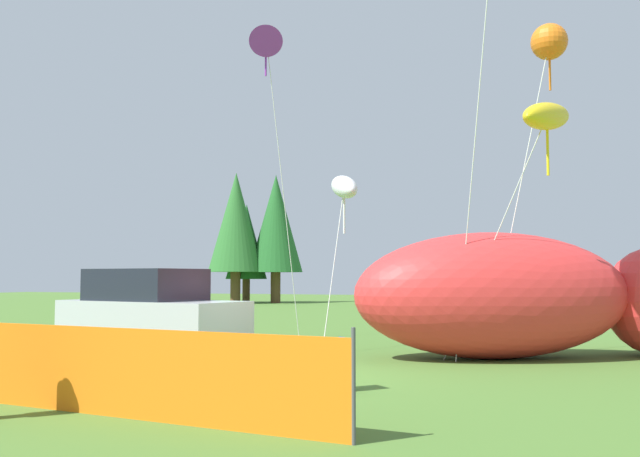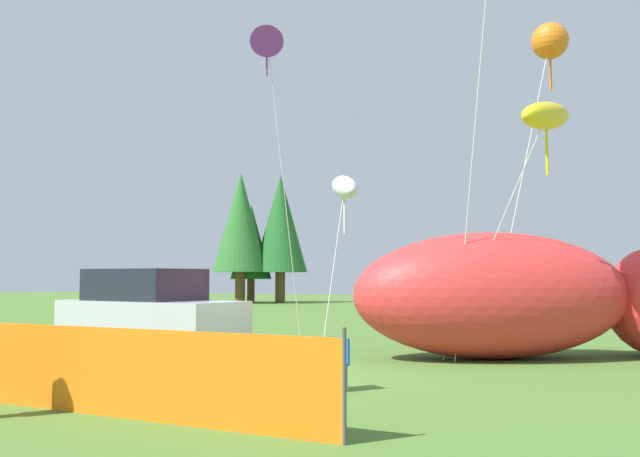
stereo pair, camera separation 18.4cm
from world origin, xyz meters
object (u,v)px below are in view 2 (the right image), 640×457
object	(u,v)px
kite_white_ghost	(344,187)
kite_yellow_hero	(546,116)
kite_orange_flower	(550,42)
inflatable_cat	(530,300)
parked_car	(150,318)
folding_chair	(336,359)
kite_purple_delta	(267,35)

from	to	relation	value
kite_white_ghost	kite_yellow_hero	size ratio (longest dim) A/B	0.82
kite_orange_flower	inflatable_cat	bearing A→B (deg)	-103.85
parked_car	kite_orange_flower	size ratio (longest dim) A/B	0.50
parked_car	kite_white_ghost	bearing A→B (deg)	77.73
folding_chair	kite_orange_flower	size ratio (longest dim) A/B	0.10
kite_yellow_hero	inflatable_cat	bearing A→B (deg)	111.30
kite_white_ghost	kite_orange_flower	world-z (taller)	kite_orange_flower
kite_white_ghost	kite_orange_flower	distance (m)	6.61
parked_car	kite_orange_flower	world-z (taller)	kite_orange_flower
folding_chair	kite_white_ghost	xyz separation A→B (m)	(-2.24, 7.26, 3.85)
parked_car	kite_white_ghost	size ratio (longest dim) A/B	0.88
kite_purple_delta	inflatable_cat	bearing A→B (deg)	-16.35
kite_orange_flower	kite_yellow_hero	distance (m)	4.18
kite_white_ghost	kite_purple_delta	world-z (taller)	kite_purple_delta
folding_chair	kite_orange_flower	xyz separation A→B (m)	(3.22, 7.91, 7.52)
parked_car	kite_purple_delta	xyz separation A→B (m)	(-0.33, 6.60, 8.29)
kite_orange_flower	kite_purple_delta	distance (m)	8.38
parked_car	inflatable_cat	distance (m)	8.62
inflatable_cat	kite_yellow_hero	distance (m)	4.24
inflatable_cat	kite_white_ghost	size ratio (longest dim) A/B	1.75
parked_car	inflatable_cat	world-z (taller)	inflatable_cat
kite_yellow_hero	kite_white_ghost	bearing A→B (deg)	154.83
inflatable_cat	kite_purple_delta	size ratio (longest dim) A/B	0.85
folding_chair	kite_orange_flower	distance (m)	11.38
kite_purple_delta	kite_white_ghost	bearing A→B (deg)	-18.98
inflatable_cat	kite_orange_flower	world-z (taller)	kite_orange_flower
kite_orange_flower	kite_yellow_hero	bearing A→B (deg)	-89.93
parked_car	kite_purple_delta	world-z (taller)	kite_purple_delta
inflatable_cat	kite_orange_flower	xyz separation A→B (m)	(0.48, 1.96, 6.68)
kite_yellow_hero	kite_purple_delta	distance (m)	9.83
parked_car	folding_chair	world-z (taller)	parked_car
parked_car	folding_chair	bearing A→B (deg)	-7.54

